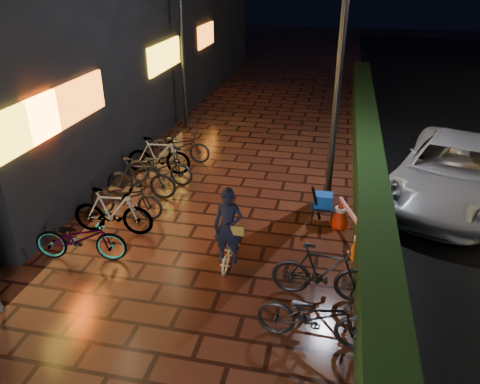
% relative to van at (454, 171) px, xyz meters
% --- Properties ---
extents(ground, '(80.00, 80.00, 0.00)m').
position_rel_van_xyz_m(ground, '(-5.31, -5.39, -0.76)').
color(ground, '#381911').
rests_on(ground, ground).
extents(hedge, '(0.70, 20.00, 1.00)m').
position_rel_van_xyz_m(hedge, '(-2.01, 2.61, -0.26)').
color(hedge, black).
rests_on(hedge, ground).
extents(van, '(4.17, 5.97, 1.51)m').
position_rel_van_xyz_m(van, '(0.00, 0.00, 0.00)').
color(van, '#B6B5BB').
rests_on(van, ground).
extents(lamp_post_hedge, '(0.56, 0.16, 5.85)m').
position_rel_van_xyz_m(lamp_post_hedge, '(-2.99, -0.48, 2.46)').
color(lamp_post_hedge, black).
rests_on(lamp_post_hedge, ground).
extents(lamp_post_sf, '(0.45, 0.13, 4.69)m').
position_rel_van_xyz_m(lamp_post_sf, '(-8.27, 4.08, 1.82)').
color(lamp_post_sf, black).
rests_on(lamp_post_sf, ground).
extents(cyclist, '(0.61, 1.18, 1.68)m').
position_rel_van_xyz_m(cyclist, '(-4.77, -3.96, -0.14)').
color(cyclist, silver).
rests_on(cyclist, ground).
extents(traffic_barrier, '(0.89, 1.67, 0.68)m').
position_rel_van_xyz_m(traffic_barrier, '(-2.46, -2.52, -0.42)').
color(traffic_barrier, '#D7450B').
rests_on(traffic_barrier, ground).
extents(cart_assembly, '(0.57, 0.57, 1.04)m').
position_rel_van_xyz_m(cart_assembly, '(-3.08, -1.89, -0.23)').
color(cart_assembly, black).
rests_on(cart_assembly, ground).
extents(parked_bikes_storefront, '(2.16, 6.18, 1.08)m').
position_rel_van_xyz_m(parked_bikes_storefront, '(-7.59, -1.64, -0.25)').
color(parked_bikes_storefront, black).
rests_on(parked_bikes_storefront, ground).
extents(parked_bikes_hedge, '(1.90, 1.76, 1.08)m').
position_rel_van_xyz_m(parked_bikes_hedge, '(-2.96, -5.19, -0.25)').
color(parked_bikes_hedge, black).
rests_on(parked_bikes_hedge, ground).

